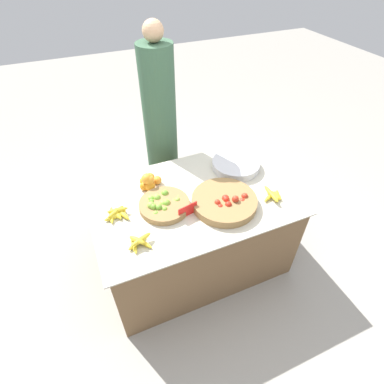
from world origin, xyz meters
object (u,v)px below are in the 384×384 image
price_sign (188,210)px  lime_bowl (164,205)px  tomato_basket (225,201)px  metal_bowl (236,165)px  vendor_person (161,134)px

price_sign → lime_bowl: bearing=121.2°
tomato_basket → price_sign: size_ratio=3.14×
lime_bowl → price_sign: (0.13, -0.14, 0.02)m
metal_bowl → price_sign: bearing=-148.5°
price_sign → tomato_basket: bearing=-12.4°
lime_bowl → tomato_basket: 0.43m
tomato_basket → vendor_person: vendor_person is taller
metal_bowl → vendor_person: vendor_person is taller
lime_bowl → metal_bowl: (0.69, 0.21, 0.00)m
price_sign → vendor_person: vendor_person is taller
tomato_basket → price_sign: 0.28m
lime_bowl → vendor_person: 0.85m
lime_bowl → tomato_basket: tomato_basket is taller
metal_bowl → vendor_person: (-0.44, 0.60, 0.06)m
tomato_basket → lime_bowl: bearing=160.8°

